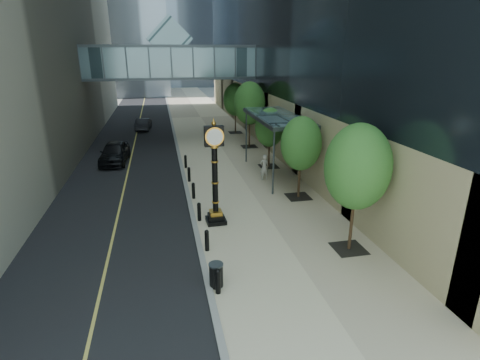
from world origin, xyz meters
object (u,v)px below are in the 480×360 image
(street_clock, at_px, (215,181))
(pedestrian, at_px, (264,167))
(car_far, at_px, (144,124))
(trash_bin, at_px, (216,276))
(car_near, at_px, (115,152))

(street_clock, distance_m, pedestrian, 7.55)
(street_clock, xyz_separation_m, pedestrian, (4.30, 6.05, -1.39))
(street_clock, relative_size, car_far, 1.32)
(trash_bin, relative_size, car_far, 0.22)
(street_clock, distance_m, car_near, 14.33)
(trash_bin, relative_size, pedestrian, 0.49)
(trash_bin, height_order, car_near, car_near)
(trash_bin, height_order, pedestrian, pedestrian)
(street_clock, xyz_separation_m, trash_bin, (-0.82, -5.54, -1.85))
(pedestrian, xyz_separation_m, car_far, (-8.67, 19.80, -0.29))
(street_clock, relative_size, pedestrian, 2.91)
(street_clock, distance_m, car_far, 26.27)
(pedestrian, relative_size, car_far, 0.45)
(trash_bin, xyz_separation_m, pedestrian, (5.11, 11.59, 0.46))
(trash_bin, relative_size, car_near, 0.18)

